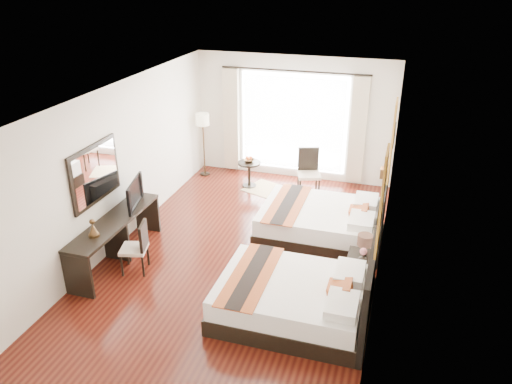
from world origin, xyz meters
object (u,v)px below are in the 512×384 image
(floor_lamp, at_px, (203,124))
(side_table, at_px, (249,174))
(table_lamp, at_px, (365,242))
(console_desk, at_px, (116,240))
(window_chair, at_px, (308,181))
(bed_far, at_px, (324,221))
(bed_near, at_px, (297,298))
(nightstand, at_px, (361,271))
(television, at_px, (130,193))
(desk_chair, at_px, (136,256))
(fruit_bowl, at_px, (249,161))
(vase, at_px, (363,260))

(floor_lamp, distance_m, side_table, 1.59)
(table_lamp, distance_m, console_desk, 4.07)
(table_lamp, relative_size, window_chair, 0.36)
(bed_far, xyz_separation_m, side_table, (-2.00, 1.76, -0.03))
(bed_near, bearing_deg, bed_far, 90.65)
(bed_far, height_order, nightstand, bed_far)
(table_lamp, height_order, television, television)
(desk_chair, bearing_deg, floor_lamp, -98.11)
(floor_lamp, bearing_deg, window_chair, -8.57)
(television, bearing_deg, window_chair, -54.95)
(nightstand, relative_size, window_chair, 0.53)
(floor_lamp, relative_size, side_table, 2.56)
(console_desk, height_order, fruit_bowl, console_desk)
(desk_chair, height_order, floor_lamp, floor_lamp)
(side_table, relative_size, fruit_bowl, 2.49)
(side_table, bearing_deg, bed_far, -41.41)
(bed_near, relative_size, vase, 15.57)
(window_chair, bearing_deg, console_desk, -54.72)
(nightstand, xyz_separation_m, side_table, (-2.80, 3.09, 0.03))
(television, bearing_deg, bed_far, -83.12)
(console_desk, bearing_deg, window_chair, 53.83)
(nightstand, xyz_separation_m, window_chair, (-1.45, 3.05, 0.05))
(table_lamp, xyz_separation_m, window_chair, (-1.46, 3.00, -0.44))
(nightstand, bearing_deg, floor_lamp, 139.45)
(side_table, bearing_deg, desk_chair, -101.06)
(side_table, bearing_deg, console_desk, -108.79)
(vase, relative_size, desk_chair, 0.16)
(fruit_bowl, bearing_deg, console_desk, -108.48)
(console_desk, xyz_separation_m, window_chair, (2.56, 3.50, -0.07))
(bed_near, bearing_deg, side_table, 116.17)
(vase, xyz_separation_m, fruit_bowl, (-2.83, 3.29, 0.04))
(bed_near, height_order, television, television)
(television, distance_m, floor_lamp, 3.34)
(bed_far, bearing_deg, nightstand, -58.96)
(table_lamp, bearing_deg, window_chair, 115.98)
(window_chair, bearing_deg, bed_far, 2.10)
(vase, xyz_separation_m, console_desk, (-4.02, -0.28, -0.19))
(television, relative_size, fruit_bowl, 3.59)
(table_lamp, bearing_deg, side_table, 132.74)
(bed_near, bearing_deg, television, 160.61)
(television, xyz_separation_m, floor_lamp, (-0.03, 3.33, 0.26))
(bed_far, distance_m, vase, 1.73)
(console_desk, xyz_separation_m, side_table, (1.21, 3.54, -0.09))
(nightstand, relative_size, side_table, 0.93)
(bed_far, relative_size, nightstand, 4.06)
(floor_lamp, bearing_deg, console_desk, -89.85)
(console_desk, bearing_deg, desk_chair, -24.03)
(desk_chair, distance_m, fruit_bowl, 3.86)
(table_lamp, xyz_separation_m, vase, (0.01, -0.22, -0.18))
(floor_lamp, xyz_separation_m, window_chair, (2.57, -0.39, -0.94))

